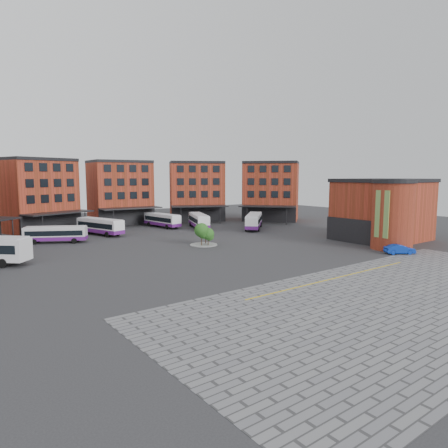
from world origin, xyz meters
TOP-DOWN VIEW (x-y plane):
  - ground at (0.00, 0.00)m, footprint 160.00×160.00m
  - paving_zone at (2.00, -22.00)m, footprint 50.00×22.00m
  - yellow_line at (2.00, -14.00)m, footprint 26.00×0.15m
  - main_building at (-4.77, 38.25)m, footprint 94.14×42.48m
  - east_building at (28.70, -3.06)m, footprint 17.40×15.40m
  - tree_island at (1.96, 11.59)m, footprint 4.40×4.40m
  - bus_b at (-16.50, 28.49)m, footprint 9.75×6.69m
  - bus_c at (-7.40, 32.92)m, footprint 5.75×11.23m
  - bus_d at (7.26, 35.85)m, footprint 3.67×10.70m
  - bus_e at (12.76, 29.78)m, footprint 6.35×10.98m
  - bus_f at (21.22, 21.77)m, footprint 9.90×9.70m
  - blue_car at (20.30, -10.89)m, footprint 4.29×3.51m

SIDE VIEW (x-z plane):
  - ground at x=0.00m, z-range 0.00..0.00m
  - paving_zone at x=2.00m, z-range 0.00..0.02m
  - yellow_line at x=2.00m, z-range 0.02..0.04m
  - blue_car at x=20.30m, z-range 0.00..1.38m
  - bus_b at x=-16.50m, z-range 0.12..2.89m
  - bus_d at x=7.26m, z-range 0.12..3.08m
  - bus_e at x=12.76m, z-range 0.13..3.18m
  - bus_c at x=-7.40m, z-range 0.13..3.22m
  - bus_f at x=21.22m, z-range 0.13..3.31m
  - tree_island at x=1.96m, z-range 0.08..3.78m
  - east_building at x=28.70m, z-range -0.01..10.59m
  - main_building at x=-4.77m, z-range -0.07..14.53m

